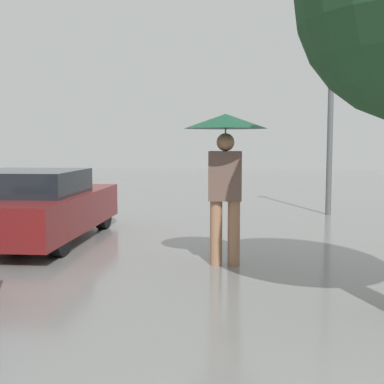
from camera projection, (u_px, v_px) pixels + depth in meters
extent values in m
cylinder|color=#9E7051|center=(216.00, 233.00, 6.98)|extent=(0.16, 0.16, 0.85)
cylinder|color=#9E7051|center=(234.00, 233.00, 6.96)|extent=(0.16, 0.16, 0.85)
cube|color=brown|center=(225.00, 176.00, 6.90)|extent=(0.43, 0.25, 0.64)
sphere|color=#9E7051|center=(225.00, 142.00, 6.86)|extent=(0.23, 0.23, 0.23)
cylinder|color=#515456|center=(225.00, 155.00, 6.87)|extent=(0.02, 0.02, 0.67)
cone|color=#14472D|center=(226.00, 121.00, 6.83)|extent=(1.07, 1.07, 0.19)
cube|color=maroon|center=(34.00, 211.00, 8.77)|extent=(1.86, 3.89, 0.59)
cube|color=black|center=(29.00, 182.00, 8.53)|extent=(1.58, 1.75, 0.38)
cylinder|color=black|center=(16.00, 210.00, 10.06)|extent=(0.18, 0.64, 0.64)
cylinder|color=black|center=(103.00, 211.00, 9.90)|extent=(0.18, 0.64, 0.64)
cylinder|color=black|center=(59.00, 234.00, 7.51)|extent=(0.18, 0.64, 0.64)
cylinder|color=#515456|center=(330.00, 118.00, 11.59)|extent=(0.12, 0.12, 4.26)
sphere|color=beige|center=(333.00, 13.00, 11.38)|extent=(0.29, 0.29, 0.29)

